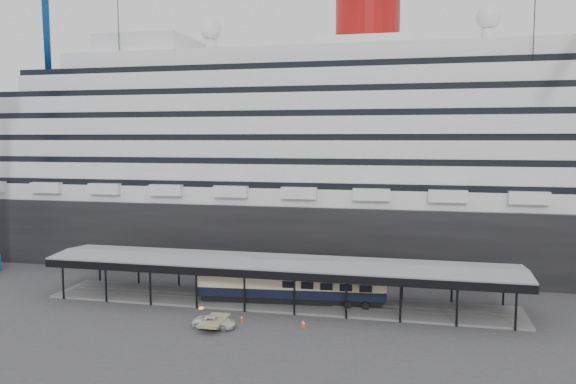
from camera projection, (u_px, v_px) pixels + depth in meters
name	position (u px, v px, depth m)	size (l,w,h in m)	color
ground	(267.00, 316.00, 62.11)	(200.00, 200.00, 0.00)	#38383B
cruise_ship	(317.00, 146.00, 91.44)	(130.00, 30.00, 43.90)	black
platform_canopy	(278.00, 284.00, 66.74)	(56.00, 9.18, 5.30)	slate
port_truck	(214.00, 322.00, 58.10)	(2.04, 4.42, 1.23)	silver
pullman_carriage	(291.00, 282.00, 66.37)	(22.44, 4.85, 21.87)	black
traffic_cone_left	(242.00, 318.00, 60.21)	(0.37, 0.37, 0.67)	#E5460C
traffic_cone_mid	(304.00, 324.00, 58.29)	(0.39, 0.39, 0.70)	#EE410D
traffic_cone_right	(303.00, 323.00, 58.72)	(0.42, 0.42, 0.70)	red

